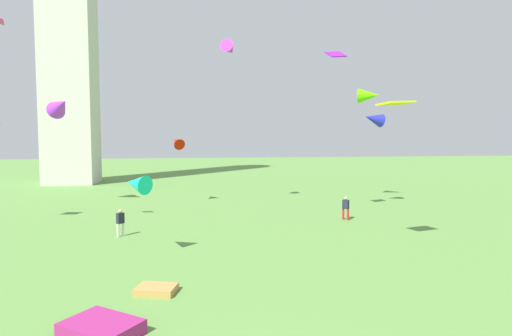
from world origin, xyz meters
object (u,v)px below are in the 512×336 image
at_px(kite_flying_2, 336,54).
at_px(kite_flying_7, 136,184).
at_px(kite_flying_9, 60,106).
at_px(kite_flying_4, 230,49).
at_px(kite_flying_1, 369,95).
at_px(kite_flying_6, 373,119).
at_px(person_1, 346,207).
at_px(kite_flying_0, 177,142).
at_px(kite_flying_8, 396,103).
at_px(kite_bundle_0, 156,290).
at_px(kite_bundle_1, 101,328).
at_px(person_0, 120,221).

bearing_deg(kite_flying_2, kite_flying_7, 13.46).
xyz_separation_m(kite_flying_2, kite_flying_9, (-21.36, 8.66, -3.31)).
bearing_deg(kite_flying_4, kite_flying_1, -152.13).
xyz_separation_m(kite_flying_6, kite_flying_7, (-18.11, -12.37, -3.90)).
relative_size(person_1, kite_flying_0, 0.88).
distance_m(kite_flying_8, kite_bundle_0, 14.57).
bearing_deg(kite_flying_9, kite_bundle_1, -108.62).
bearing_deg(kite_flying_6, person_1, -49.48).
height_order(person_0, kite_flying_4, kite_flying_4).
distance_m(kite_flying_0, kite_flying_4, 9.39).
relative_size(kite_flying_4, kite_flying_8, 1.12).
bearing_deg(kite_bundle_1, kite_flying_9, 107.67).
height_order(kite_flying_1, kite_flying_7, kite_flying_1).
bearing_deg(kite_flying_6, kite_flying_8, -29.46).
relative_size(kite_flying_4, kite_bundle_1, 0.96).
bearing_deg(kite_flying_7, person_1, 161.40).
height_order(kite_flying_2, kite_flying_6, kite_flying_2).
xyz_separation_m(kite_flying_1, kite_flying_7, (-19.01, -15.36, -6.18)).
height_order(kite_flying_0, kite_flying_9, kite_flying_9).
bearing_deg(kite_flying_9, kite_flying_8, -76.62).
relative_size(person_0, kite_bundle_0, 1.13).
distance_m(person_0, kite_bundle_1, 13.17).
distance_m(person_1, kite_flying_2, 11.08).
bearing_deg(kite_bundle_1, kite_bundle_0, 67.44).
distance_m(kite_flying_1, kite_flying_2, 9.44).
relative_size(kite_flying_2, kite_bundle_1, 0.74).
bearing_deg(kite_flying_7, kite_flying_1, 172.41).
relative_size(person_0, person_1, 0.98).
height_order(kite_flying_0, kite_flying_7, kite_flying_0).
bearing_deg(person_0, kite_flying_0, -149.56).
relative_size(kite_flying_1, kite_bundle_0, 1.58).
relative_size(kite_flying_6, kite_bundle_0, 1.34).
height_order(kite_flying_4, kite_flying_9, kite_flying_4).
relative_size(person_0, kite_flying_2, 1.02).
height_order(kite_flying_4, kite_flying_6, kite_flying_4).
distance_m(kite_flying_1, kite_bundle_0, 28.84).
bearing_deg(kite_bundle_0, kite_flying_9, 113.13).
bearing_deg(kite_flying_4, kite_flying_0, -2.81).
bearing_deg(kite_flying_2, kite_bundle_1, 33.05).
relative_size(kite_flying_6, kite_flying_9, 0.65).
xyz_separation_m(kite_flying_1, kite_bundle_1, (-19.08, -23.85, -9.62)).
xyz_separation_m(kite_flying_0, kite_flying_2, (11.63, -8.77, 6.40)).
xyz_separation_m(person_1, kite_flying_7, (-13.76, -7.30, 2.69)).
bearing_deg(kite_flying_6, kite_bundle_1, -49.96).
distance_m(kite_flying_8, kite_bundle_1, 16.81).
bearing_deg(kite_flying_1, kite_flying_0, 120.19).
bearing_deg(kite_bundle_0, kite_flying_1, 49.26).
bearing_deg(kite_flying_1, kite_flying_7, 164.52).
bearing_deg(kite_flying_4, kite_flying_7, 92.01).
relative_size(kite_flying_6, kite_flying_8, 1.05).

